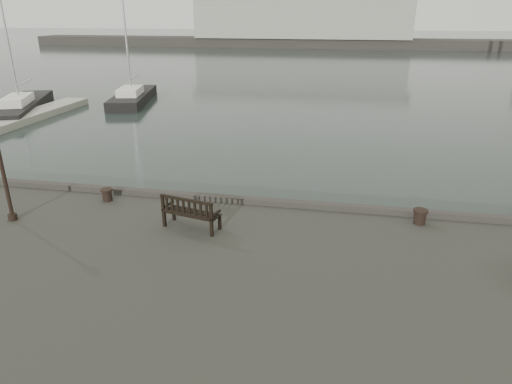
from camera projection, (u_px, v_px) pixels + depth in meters
The scene contains 7 objects.
ground at pixel (259, 244), 15.45m from camera, with size 400.00×400.00×0.00m, color black.
breakwater at pixel (317, 27), 98.63m from camera, with size 140.00×9.50×12.20m.
bench at pixel (191, 218), 12.96m from camera, with size 1.75×0.94×0.96m.
bollard_left at pixel (107, 195), 14.91m from camera, with size 0.39×0.39×0.41m, color black.
bollard_right at pixel (420, 217), 13.27m from camera, with size 0.42×0.42×0.44m, color black.
yacht_b at pixel (23, 108), 35.92m from camera, with size 6.52×11.18×14.52m.
yacht_d at pixel (133, 99), 39.70m from camera, with size 4.67×9.81×11.94m.
Camera 1 is at (2.56, -13.48, 7.33)m, focal length 32.00 mm.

